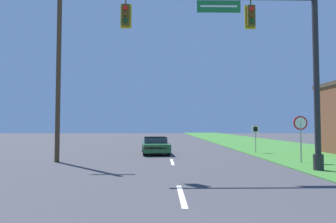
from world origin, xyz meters
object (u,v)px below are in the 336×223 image
Objects in this scene: car_ahead at (155,145)px; route_sign_post at (255,132)px; signal_mast at (264,52)px; stop_sign at (301,128)px; utility_pole_near at (59,67)px.

car_ahead is 2.27× the size of route_sign_post.
car_ahead is at bearing 120.91° from signal_mast.
route_sign_post is (-0.59, 5.95, -0.34)m from stop_sign.
utility_pole_near reaches higher than car_ahead.
stop_sign is 1.23× the size of route_sign_post.
route_sign_post is at bearing 75.26° from signal_mast.
stop_sign is at bearing -35.50° from car_ahead.
stop_sign is (8.00, -5.70, 1.26)m from car_ahead.
signal_mast is at bearing -18.83° from utility_pole_near.
signal_mast is at bearing -135.86° from stop_sign.
car_ahead is 7.46m from route_sign_post.
stop_sign is 5.99m from route_sign_post.
stop_sign reaches higher than car_ahead.
stop_sign is at bearing -84.31° from route_sign_post.
stop_sign reaches higher than route_sign_post.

